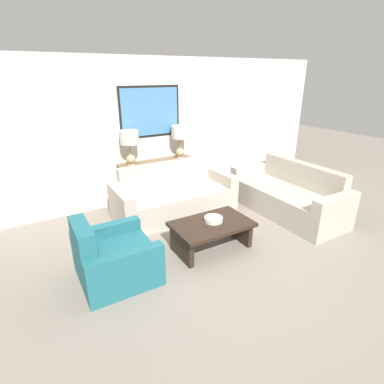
% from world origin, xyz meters
% --- Properties ---
extents(ground_plane, '(20.00, 20.00, 0.00)m').
position_xyz_m(ground_plane, '(0.00, 0.00, 0.00)').
color(ground_plane, slate).
extents(back_wall, '(8.11, 0.12, 2.65)m').
position_xyz_m(back_wall, '(0.00, 2.35, 1.33)').
color(back_wall, beige).
rests_on(back_wall, ground_plane).
extents(console_table, '(1.45, 0.37, 0.82)m').
position_xyz_m(console_table, '(0.00, 2.09, 0.41)').
color(console_table, brown).
rests_on(console_table, ground_plane).
extents(table_lamp_left, '(0.33, 0.33, 0.62)m').
position_xyz_m(table_lamp_left, '(-0.50, 2.09, 1.26)').
color(table_lamp_left, tan).
rests_on(table_lamp_left, console_table).
extents(table_lamp_right, '(0.33, 0.33, 0.62)m').
position_xyz_m(table_lamp_right, '(0.50, 2.09, 1.26)').
color(table_lamp_right, tan).
rests_on(table_lamp_right, console_table).
extents(couch_by_back_wall, '(2.10, 0.91, 0.88)m').
position_xyz_m(couch_by_back_wall, '(0.00, 1.41, 0.30)').
color(couch_by_back_wall, '#ADA393').
rests_on(couch_by_back_wall, ground_plane).
extents(couch_by_side, '(0.91, 2.10, 0.88)m').
position_xyz_m(couch_by_side, '(1.80, 0.44, 0.30)').
color(couch_by_side, '#ADA393').
rests_on(couch_by_side, ground_plane).
extents(coffee_table, '(1.11, 0.70, 0.41)m').
position_xyz_m(coffee_table, '(-0.06, 0.12, 0.30)').
color(coffee_table, black).
rests_on(coffee_table, ground_plane).
extents(decorative_bowl, '(0.26, 0.26, 0.06)m').
position_xyz_m(decorative_bowl, '(-0.02, 0.14, 0.44)').
color(decorative_bowl, beige).
rests_on(decorative_bowl, coffee_table).
extents(armchair_near_back_wall, '(0.89, 0.90, 0.81)m').
position_xyz_m(armchair_near_back_wall, '(-1.46, 0.17, 0.27)').
color(armchair_near_back_wall, '#1E5B66').
rests_on(armchair_near_back_wall, ground_plane).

